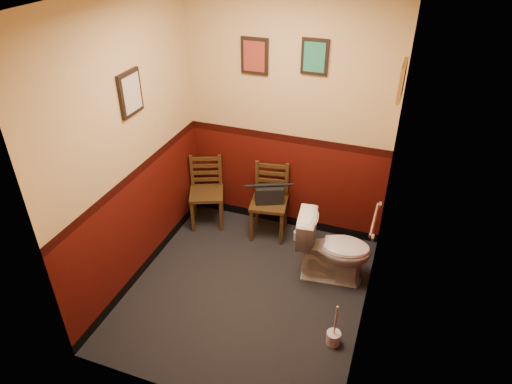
% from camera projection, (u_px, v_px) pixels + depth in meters
% --- Properties ---
extents(floor, '(2.20, 2.40, 0.00)m').
position_uv_depth(floor, '(247.00, 291.00, 4.47)').
color(floor, black).
rests_on(floor, ground).
extents(wall_back, '(2.20, 0.00, 2.70)m').
position_uv_depth(wall_back, '(287.00, 117.00, 4.70)').
color(wall_back, '#450D08').
rests_on(wall_back, ground).
extents(wall_front, '(2.20, 0.00, 2.70)m').
position_uv_depth(wall_front, '(176.00, 262.00, 2.79)').
color(wall_front, '#450D08').
rests_on(wall_front, ground).
extents(wall_left, '(0.00, 2.40, 2.70)m').
position_uv_depth(wall_left, '(131.00, 151.00, 4.06)').
color(wall_left, '#450D08').
rests_on(wall_left, ground).
extents(wall_right, '(0.00, 2.40, 2.70)m').
position_uv_depth(wall_right, '(382.00, 196.00, 3.43)').
color(wall_right, '#450D08').
rests_on(wall_right, ground).
extents(grab_bar, '(0.05, 0.56, 0.06)m').
position_uv_depth(grab_bar, '(375.00, 220.00, 3.85)').
color(grab_bar, silver).
rests_on(grab_bar, wall_right).
extents(framed_print_back_a, '(0.28, 0.04, 0.36)m').
position_uv_depth(framed_print_back_a, '(255.00, 56.00, 4.46)').
color(framed_print_back_a, black).
rests_on(framed_print_back_a, wall_back).
extents(framed_print_back_b, '(0.26, 0.04, 0.34)m').
position_uv_depth(framed_print_back_b, '(315.00, 57.00, 4.27)').
color(framed_print_back_b, black).
rests_on(framed_print_back_b, wall_back).
extents(framed_print_left, '(0.04, 0.30, 0.38)m').
position_uv_depth(framed_print_left, '(131.00, 93.00, 3.87)').
color(framed_print_left, black).
rests_on(framed_print_left, wall_left).
extents(framed_print_right, '(0.04, 0.34, 0.28)m').
position_uv_depth(framed_print_right, '(402.00, 80.00, 3.54)').
color(framed_print_right, olive).
rests_on(framed_print_right, wall_right).
extents(toilet, '(0.78, 0.49, 0.72)m').
position_uv_depth(toilet, '(333.00, 249.00, 4.46)').
color(toilet, white).
rests_on(toilet, floor).
extents(toilet_brush, '(0.12, 0.12, 0.44)m').
position_uv_depth(toilet_brush, '(333.00, 337.00, 3.90)').
color(toilet_brush, silver).
rests_on(toilet_brush, floor).
extents(chair_left, '(0.50, 0.50, 0.81)m').
position_uv_depth(chair_left, '(207.00, 192.00, 5.25)').
color(chair_left, '#563819').
rests_on(chair_left, floor).
extents(chair_right, '(0.45, 0.45, 0.84)m').
position_uv_depth(chair_right, '(270.00, 201.00, 5.06)').
color(chair_right, '#563819').
rests_on(chair_right, floor).
extents(handbag, '(0.34, 0.26, 0.22)m').
position_uv_depth(handbag, '(269.00, 194.00, 4.97)').
color(handbag, black).
rests_on(handbag, chair_right).
extents(tp_stack, '(0.22, 0.14, 0.39)m').
position_uv_depth(tp_stack, '(304.00, 229.00, 5.06)').
color(tp_stack, silver).
rests_on(tp_stack, floor).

